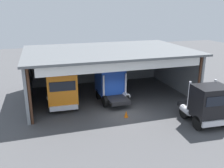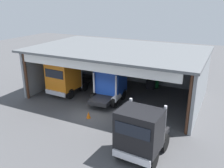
{
  "view_description": "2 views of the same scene",
  "coord_description": "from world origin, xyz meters",
  "views": [
    {
      "loc": [
        -6.6,
        -18.3,
        8.89
      ],
      "look_at": [
        0.0,
        3.42,
        1.65
      ],
      "focal_mm": 38.58,
      "sensor_mm": 36.0,
      "label": 1
    },
    {
      "loc": [
        9.65,
        -16.11,
        9.29
      ],
      "look_at": [
        0.0,
        3.42,
        1.65
      ],
      "focal_mm": 38.77,
      "sensor_mm": 36.0,
      "label": 2
    }
  ],
  "objects": [
    {
      "name": "ground_plane",
      "position": [
        0.0,
        0.0,
        0.0
      ],
      "size": [
        80.0,
        80.0,
        0.0
      ],
      "primitive_type": "plane",
      "color": "#4C4C4F",
      "rests_on": "ground"
    },
    {
      "name": "workshop_shed",
      "position": [
        0.0,
        5.74,
        3.49
      ],
      "size": [
        16.37,
        10.55,
        4.91
      ],
      "color": "gray",
      "rests_on": "ground"
    },
    {
      "name": "truck_blue_center_left_bay",
      "position": [
        -0.14,
        3.3,
        1.89
      ],
      "size": [
        2.78,
        4.53,
        3.56
      ],
      "rotation": [
        0.0,
        0.0,
        0.05
      ],
      "color": "#1E47B7",
      "rests_on": "ground"
    },
    {
      "name": "traffic_cone",
      "position": [
        -0.05,
        -0.86,
        0.28
      ],
      "size": [
        0.36,
        0.36,
        0.56
      ],
      "primitive_type": "cone",
      "color": "orange",
      "rests_on": "ground"
    },
    {
      "name": "tool_cart",
      "position": [
        2.41,
        8.14,
        0.5
      ],
      "size": [
        0.9,
        0.6,
        1.0
      ],
      "primitive_type": "cube",
      "color": "black",
      "rests_on": "ground"
    },
    {
      "name": "truck_orange_yard_outside",
      "position": [
        -4.97,
        2.7,
        1.85
      ],
      "size": [
        2.75,
        5.16,
        3.57
      ],
      "rotation": [
        0.0,
        0.0,
        3.1
      ],
      "color": "orange",
      "rests_on": "ground"
    },
    {
      "name": "oil_drum",
      "position": [
        2.84,
        8.75,
        0.45
      ],
      "size": [
        0.58,
        0.58,
        0.89
      ],
      "primitive_type": "cylinder",
      "color": "#197233",
      "rests_on": "ground"
    },
    {
      "name": "truck_black_right_bay",
      "position": [
        5.53,
        -3.86,
        1.71
      ],
      "size": [
        2.75,
        4.41,
        3.37
      ],
      "rotation": [
        0.0,
        0.0,
        3.08
      ],
      "color": "black",
      "rests_on": "ground"
    }
  ]
}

